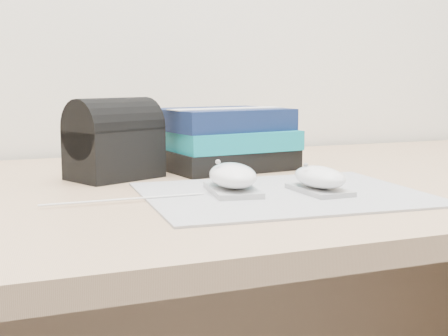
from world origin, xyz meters
name	(u,v)px	position (x,y,z in m)	size (l,w,h in m)	color
desk	(234,306)	(0.00, 1.64, 0.50)	(1.60, 0.80, 0.73)	tan
mousepad	(283,194)	(-0.01, 1.44, 0.73)	(0.38, 0.30, 0.00)	gray
mouse_rear	(233,178)	(-0.07, 1.47, 0.75)	(0.08, 0.12, 0.05)	#A8A9AB
mouse_front	(319,179)	(0.04, 1.43, 0.75)	(0.06, 0.10, 0.04)	#9E9EA0
usb_cable	(125,199)	(-0.23, 1.47, 0.73)	(0.00, 0.00, 0.22)	white
book_stack	(224,139)	(0.01, 1.72, 0.78)	(0.24, 0.21, 0.11)	black
pouch	(114,140)	(-0.20, 1.67, 0.79)	(0.16, 0.14, 0.13)	black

